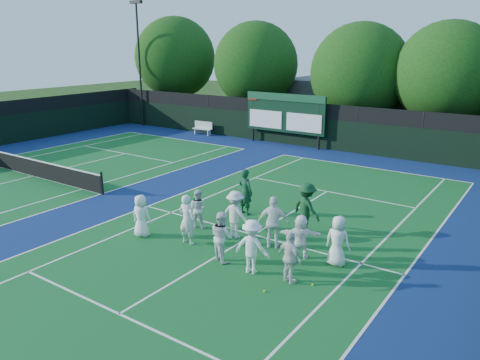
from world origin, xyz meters
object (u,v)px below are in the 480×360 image
Objects in this scene: scoreboard at (285,114)px; bench at (203,128)px; tennis_net at (32,167)px; coach_left at (245,192)px.

scoreboard is 3.66× the size of bench.
coach_left is at bearing 7.57° from tennis_net.
coach_left is at bearing -66.88° from scoreboard.
scoreboard reaches higher than bench.
coach_left reaches higher than tennis_net.
tennis_net reaches higher than bench.
scoreboard is at bearing -55.99° from coach_left.
tennis_net is 14.37m from bench.
bench is (-7.08, -0.21, -1.64)m from scoreboard.
tennis_net is 6.90× the size of bench.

